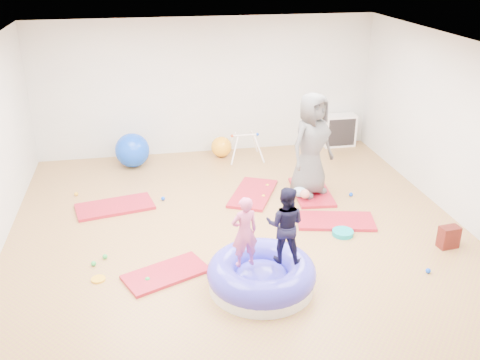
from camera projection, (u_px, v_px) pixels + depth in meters
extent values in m
cube|color=#9D6445|center=(244.00, 243.00, 7.95)|extent=(7.00, 8.00, 0.01)
cube|color=white|center=(244.00, 53.00, 6.82)|extent=(7.00, 8.00, 0.01)
cube|color=silver|center=(206.00, 87.00, 10.98)|extent=(7.00, 0.01, 2.80)
cube|color=silver|center=(353.00, 355.00, 3.79)|extent=(7.00, 0.01, 2.80)
cube|color=silver|center=(473.00, 140.00, 7.98)|extent=(0.01, 8.00, 2.80)
cube|color=#B41233|center=(166.00, 274.00, 7.17)|extent=(1.23, 0.95, 0.05)
cube|color=#B41233|center=(115.00, 207.00, 9.01)|extent=(1.37, 0.87, 0.05)
cube|color=#B41233|center=(253.00, 193.00, 9.48)|extent=(1.12, 1.42, 0.05)
cube|color=#B41233|center=(336.00, 221.00, 8.54)|extent=(1.32, 0.86, 0.05)
cube|color=#B41233|center=(312.00, 192.00, 9.54)|extent=(0.73, 1.29, 0.05)
cylinder|color=white|center=(261.00, 282.00, 6.91)|extent=(1.36, 1.36, 0.15)
torus|color=#3D38D0|center=(261.00, 272.00, 6.85)|extent=(1.41, 1.41, 0.37)
ellipsoid|color=#3D38D0|center=(261.00, 278.00, 6.88)|extent=(0.75, 0.75, 0.34)
imported|color=#CA5288|center=(245.00, 228.00, 6.55)|extent=(0.38, 0.29, 0.95)
imported|color=black|center=(285.00, 221.00, 6.64)|extent=(0.61, 0.55, 1.02)
imported|color=#545454|center=(312.00, 144.00, 9.11)|extent=(1.05, 0.92, 1.80)
ellipsoid|color=#B1D4F2|center=(302.00, 191.00, 9.27)|extent=(0.35, 0.22, 0.20)
sphere|color=tan|center=(305.00, 194.00, 9.11)|extent=(0.16, 0.16, 0.16)
sphere|color=blue|center=(351.00, 194.00, 9.42)|extent=(0.07, 0.07, 0.07)
sphere|color=gold|center=(264.00, 196.00, 9.35)|extent=(0.07, 0.07, 0.07)
sphere|color=green|center=(105.00, 257.00, 7.54)|extent=(0.07, 0.07, 0.07)
sphere|color=gold|center=(76.00, 194.00, 9.44)|extent=(0.07, 0.07, 0.07)
sphere|color=green|center=(148.00, 280.00, 7.02)|extent=(0.07, 0.07, 0.07)
sphere|color=blue|center=(163.00, 199.00, 9.27)|extent=(0.07, 0.07, 0.07)
sphere|color=gold|center=(267.00, 186.00, 9.77)|extent=(0.07, 0.07, 0.07)
sphere|color=green|center=(94.00, 263.00, 7.37)|extent=(0.07, 0.07, 0.07)
sphere|color=blue|center=(428.00, 271.00, 7.21)|extent=(0.07, 0.07, 0.07)
sphere|color=blue|center=(132.00, 150.00, 10.59)|extent=(0.68, 0.68, 0.68)
sphere|color=#FFA61D|center=(221.00, 147.00, 11.14)|extent=(0.43, 0.43, 0.43)
cylinder|color=white|center=(235.00, 151.00, 10.71)|extent=(0.20, 0.21, 0.54)
cylinder|color=white|center=(231.00, 143.00, 11.13)|extent=(0.20, 0.21, 0.54)
cylinder|color=white|center=(259.00, 149.00, 10.80)|extent=(0.20, 0.21, 0.54)
cylinder|color=white|center=(254.00, 142.00, 11.21)|extent=(0.20, 0.21, 0.54)
cylinder|color=white|center=(245.00, 135.00, 10.87)|extent=(0.53, 0.03, 0.03)
sphere|color=#C24925|center=(232.00, 136.00, 10.82)|extent=(0.06, 0.06, 0.06)
sphere|color=blue|center=(257.00, 134.00, 10.91)|extent=(0.06, 0.06, 0.06)
cube|color=white|center=(339.00, 130.00, 11.72)|extent=(0.70, 0.34, 0.70)
cube|color=black|center=(342.00, 133.00, 11.57)|extent=(0.60, 0.02, 0.60)
cube|color=white|center=(340.00, 131.00, 11.67)|extent=(0.02, 0.24, 0.61)
cube|color=white|center=(340.00, 131.00, 11.67)|extent=(0.61, 0.24, 0.02)
cylinder|color=#0B949C|center=(343.00, 233.00, 8.16)|extent=(0.32, 0.32, 0.07)
cube|color=maroon|center=(449.00, 237.00, 7.79)|extent=(0.30, 0.21, 0.33)
cylinder|color=gold|center=(98.00, 279.00, 7.06)|extent=(0.19, 0.19, 0.03)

